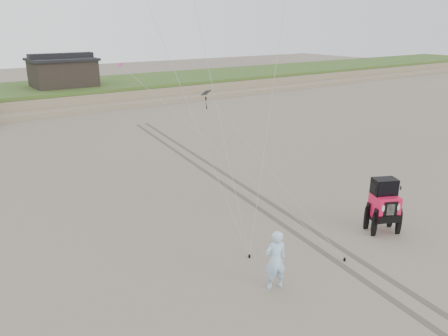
{
  "coord_description": "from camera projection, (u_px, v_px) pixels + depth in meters",
  "views": [
    {
      "loc": [
        -10.74,
        -10.23,
        7.98
      ],
      "look_at": [
        -1.45,
        3.0,
        2.6
      ],
      "focal_mm": 35.0,
      "sensor_mm": 36.0,
      "label": 1
    }
  ],
  "objects": [
    {
      "name": "cabin",
      "position": [
        63.0,
        71.0,
        45.12
      ],
      "size": [
        6.4,
        5.4,
        3.35
      ],
      "color": "black",
      "rests_on": "dune_ridge"
    },
    {
      "name": "stake_aux",
      "position": [
        345.0,
        260.0,
        15.37
      ],
      "size": [
        0.08,
        0.08,
        0.12
      ],
      "primitive_type": "cylinder",
      "color": "black",
      "rests_on": "ground"
    },
    {
      "name": "stake_main",
      "position": [
        249.0,
        256.0,
        15.59
      ],
      "size": [
        0.08,
        0.08,
        0.12
      ],
      "primitive_type": "cylinder",
      "color": "black",
      "rests_on": "ground"
    },
    {
      "name": "ground",
      "position": [
        302.0,
        248.0,
        16.32
      ],
      "size": [
        160.0,
        160.0,
        0.0
      ],
      "primitive_type": "plane",
      "color": "#6B6054",
      "rests_on": "ground"
    },
    {
      "name": "dune_ridge",
      "position": [
        44.0,
        96.0,
        45.18
      ],
      "size": [
        160.0,
        14.25,
        1.73
      ],
      "color": "#7A6B54",
      "rests_on": "ground"
    },
    {
      "name": "tire_tracks",
      "position": [
        223.0,
        178.0,
        23.62
      ],
      "size": [
        5.22,
        29.74,
        0.01
      ],
      "color": "#4C443D",
      "rests_on": "ground"
    },
    {
      "name": "man",
      "position": [
        275.0,
        260.0,
        13.54
      ],
      "size": [
        0.82,
        0.65,
        1.98
      ],
      "primitive_type": "imported",
      "rotation": [
        0.0,
        0.0,
        2.86
      ],
      "color": "#95BCE6",
      "rests_on": "ground"
    },
    {
      "name": "jeep",
      "position": [
        384.0,
        211.0,
        17.29
      ],
      "size": [
        3.88,
        5.15,
        1.76
      ],
      "primitive_type": null,
      "rotation": [
        0.0,
        0.0,
        -0.44
      ],
      "color": "#DF1442",
      "rests_on": "ground"
    }
  ]
}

